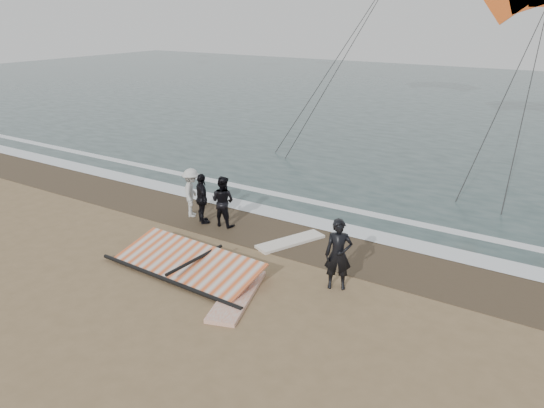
{
  "coord_description": "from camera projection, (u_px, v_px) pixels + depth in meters",
  "views": [
    {
      "loc": [
        7.87,
        -8.53,
        6.66
      ],
      "look_at": [
        0.42,
        3.0,
        1.6
      ],
      "focal_mm": 35.0,
      "sensor_mm": 36.0,
      "label": 1
    }
  ],
  "objects": [
    {
      "name": "sail_rig",
      "position": [
        189.0,
        263.0,
        14.35
      ],
      "size": [
        4.9,
        2.12,
        0.52
      ],
      "color": "black",
      "rests_on": "ground"
    },
    {
      "name": "foam_far",
      "position": [
        331.0,
        206.0,
        19.01
      ],
      "size": [
        120.0,
        0.45,
        0.01
      ],
      "primitive_type": "cube",
      "color": "white",
      "rests_on": "sea"
    },
    {
      "name": "man_main",
      "position": [
        338.0,
        254.0,
        13.17
      ],
      "size": [
        0.8,
        0.69,
        1.85
      ],
      "primitive_type": "imported",
      "rotation": [
        0.0,
        0.0,
        0.44
      ],
      "color": "black",
      "rests_on": "ground"
    },
    {
      "name": "ground",
      "position": [
        192.0,
        297.0,
        13.03
      ],
      "size": [
        120.0,
        120.0,
        0.0
      ],
      "primitive_type": "plane",
      "color": "#8C704C",
      "rests_on": "ground"
    },
    {
      "name": "trio_cluster",
      "position": [
        204.0,
        197.0,
        17.45
      ],
      "size": [
        2.39,
        1.38,
        1.69
      ],
      "color": "black",
      "rests_on": "ground"
    },
    {
      "name": "board_white",
      "position": [
        237.0,
        295.0,
        13.01
      ],
      "size": [
        1.51,
        2.71,
        0.1
      ],
      "primitive_type": "cube",
      "rotation": [
        0.0,
        0.0,
        0.32
      ],
      "color": "silver",
      "rests_on": "ground"
    },
    {
      "name": "foam_near",
      "position": [
        308.0,
        221.0,
        17.67
      ],
      "size": [
        120.0,
        0.9,
        0.01
      ],
      "primitive_type": "cube",
      "color": "white",
      "rests_on": "sea"
    },
    {
      "name": "wet_sand",
      "position": [
        287.0,
        235.0,
        16.58
      ],
      "size": [
        120.0,
        2.8,
        0.01
      ],
      "primitive_type": "cube",
      "color": "#4C3D2B",
      "rests_on": "ground"
    },
    {
      "name": "board_cream",
      "position": [
        291.0,
        242.0,
        16.03
      ],
      "size": [
        1.42,
        2.27,
        0.09
      ],
      "primitive_type": "cube",
      "rotation": [
        0.0,
        0.0,
        -0.41
      ],
      "color": "white",
      "rests_on": "ground"
    },
    {
      "name": "sea",
      "position": [
        488.0,
        105.0,
        39.04
      ],
      "size": [
        120.0,
        54.0,
        0.02
      ],
      "primitive_type": "cube",
      "color": "#233838",
      "rests_on": "ground"
    }
  ]
}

